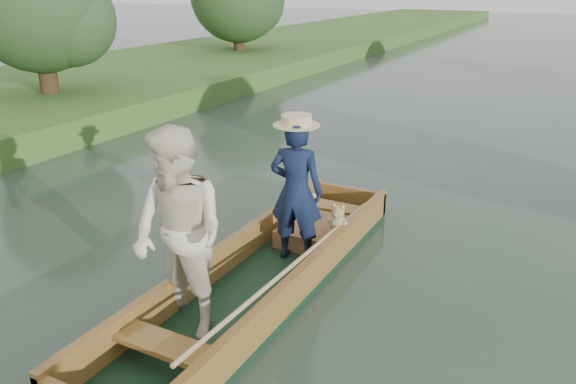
% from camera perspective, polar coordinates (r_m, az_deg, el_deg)
% --- Properties ---
extents(ground, '(120.00, 120.00, 0.00)m').
position_cam_1_polar(ground, '(6.27, -2.62, -9.88)').
color(ground, '#283D30').
rests_on(ground, ground).
extents(trees_far, '(22.93, 15.79, 4.53)m').
position_cam_1_polar(trees_far, '(14.50, 14.59, 17.79)').
color(trees_far, '#47331E').
rests_on(trees_far, ground).
extents(punt, '(1.31, 5.00, 2.05)m').
position_cam_1_polar(punt, '(5.72, -5.14, -4.81)').
color(punt, '#13321D').
rests_on(punt, ground).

